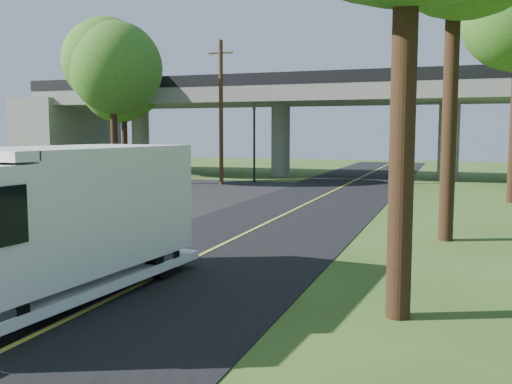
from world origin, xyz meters
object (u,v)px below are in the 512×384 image
at_px(utility_pole, 221,112).
at_px(tree_left_lot, 113,58).
at_px(red_sedan, 50,192).
at_px(traffic_signal, 254,134).
at_px(pedestrian, 99,200).
at_px(step_van, 49,218).
at_px(tree_left_far, 124,76).

bearing_deg(utility_pole, tree_left_lot, -161.03).
bearing_deg(tree_left_lot, red_sedan, -74.04).
bearing_deg(traffic_signal, pedestrian, -90.24).
bearing_deg(traffic_signal, utility_pole, -126.87).
bearing_deg(utility_pole, step_van, -75.19).
height_order(step_van, red_sedan, step_van).
bearing_deg(pedestrian, traffic_signal, -45.38).
bearing_deg(step_van, tree_left_far, 124.50).
height_order(utility_pole, tree_left_far, tree_left_far).
relative_size(traffic_signal, tree_left_lot, 0.50).
xyz_separation_m(tree_left_lot, step_van, (12.67, -21.97, -6.26)).
bearing_deg(tree_left_lot, tree_left_far, 116.57).
relative_size(traffic_signal, step_van, 0.70).
bearing_deg(utility_pole, tree_left_far, 157.57).
relative_size(utility_pole, red_sedan, 2.22).
distance_m(tree_left_lot, tree_left_far, 6.72).
distance_m(utility_pole, step_van, 25.14).
bearing_deg(step_van, red_sedan, 134.23).
bearing_deg(red_sedan, pedestrian, -112.85).
bearing_deg(pedestrian, tree_left_far, -15.86).
xyz_separation_m(traffic_signal, utility_pole, (-1.50, -2.00, 1.40)).
distance_m(tree_left_far, step_van, 32.58).
distance_m(traffic_signal, pedestrian, 17.45).
xyz_separation_m(tree_left_lot, tree_left_far, (-3.00, 6.00, -0.45)).
xyz_separation_m(tree_left_far, step_van, (15.67, -27.97, -5.81)).
height_order(utility_pole, tree_left_lot, tree_left_lot).
bearing_deg(red_sedan, tree_left_lot, 27.39).
distance_m(tree_left_far, red_sedan, 18.14).
distance_m(red_sedan, pedestrian, 5.97).
height_order(utility_pole, pedestrian, utility_pole).
xyz_separation_m(utility_pole, tree_left_far, (-9.29, 3.84, 2.86)).
height_order(traffic_signal, step_van, traffic_signal).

